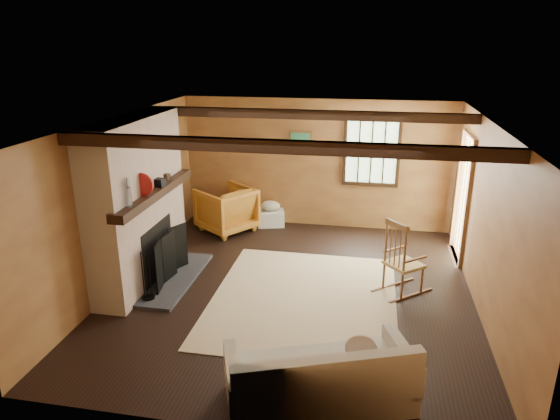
% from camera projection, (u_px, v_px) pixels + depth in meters
% --- Properties ---
extents(ground, '(5.50, 5.50, 0.00)m').
position_uv_depth(ground, '(292.00, 291.00, 7.12)').
color(ground, black).
rests_on(ground, ground).
extents(room_envelope, '(5.02, 5.52, 2.44)m').
position_uv_depth(room_envelope, '(312.00, 176.00, 6.79)').
color(room_envelope, '#A4703A').
rests_on(room_envelope, ground).
extents(fireplace, '(1.02, 2.30, 2.40)m').
position_uv_depth(fireplace, '(140.00, 208.00, 7.15)').
color(fireplace, '#945939').
rests_on(fireplace, ground).
extents(rug, '(2.50, 3.00, 0.01)m').
position_uv_depth(rug, '(304.00, 298.00, 6.90)').
color(rug, beige).
rests_on(rug, ground).
extents(rocking_chair, '(0.87, 0.82, 1.09)m').
position_uv_depth(rocking_chair, '(402.00, 262.00, 6.94)').
color(rocking_chair, tan).
rests_on(rocking_chair, ground).
extents(sofa, '(1.97, 1.38, 0.73)m').
position_uv_depth(sofa, '(321.00, 382.00, 4.82)').
color(sofa, beige).
rests_on(sofa, ground).
extents(firewood_pile, '(0.63, 0.11, 0.23)m').
position_uv_depth(firewood_pile, '(213.00, 219.00, 9.63)').
color(firewood_pile, '#503E22').
rests_on(firewood_pile, ground).
extents(laundry_basket, '(0.58, 0.50, 0.30)m').
position_uv_depth(laundry_basket, '(271.00, 218.00, 9.59)').
color(laundry_basket, white).
rests_on(laundry_basket, ground).
extents(basket_pillow, '(0.46, 0.42, 0.19)m').
position_uv_depth(basket_pillow, '(271.00, 206.00, 9.51)').
color(basket_pillow, beige).
rests_on(basket_pillow, laundry_basket).
extents(armchair, '(1.27, 1.26, 0.84)m').
position_uv_depth(armchair, '(226.00, 209.00, 9.24)').
color(armchair, '#BF6026').
rests_on(armchair, ground).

